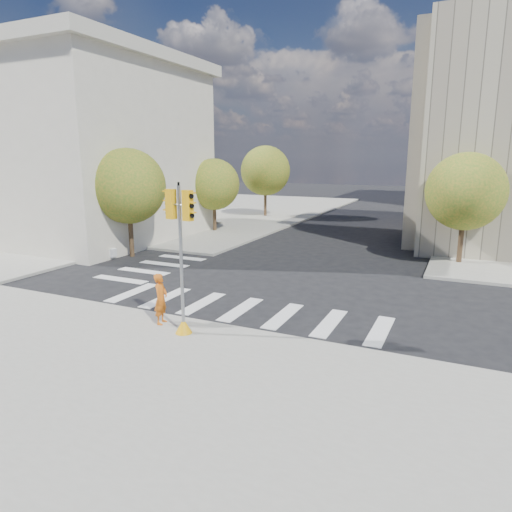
{
  "coord_description": "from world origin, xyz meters",
  "views": [
    {
      "loc": [
        7.66,
        -17.3,
        5.93
      ],
      "look_at": [
        0.31,
        -1.47,
        2.1
      ],
      "focal_mm": 32.0,
      "sensor_mm": 36.0,
      "label": 1
    }
  ],
  "objects_px": {
    "lamp_far": "(475,172)",
    "photographer": "(161,299)",
    "planter_wall": "(78,248)",
    "traffic_signal": "(182,271)",
    "lamp_near": "(476,179)"
  },
  "relations": [
    {
      "from": "lamp_near",
      "to": "lamp_far",
      "type": "bearing_deg",
      "value": 90.0
    },
    {
      "from": "lamp_far",
      "to": "planter_wall",
      "type": "bearing_deg",
      "value": -131.1
    },
    {
      "from": "traffic_signal",
      "to": "planter_wall",
      "type": "xyz_separation_m",
      "value": [
        -13.24,
        8.31,
        -1.89
      ]
    },
    {
      "from": "planter_wall",
      "to": "photographer",
      "type": "bearing_deg",
      "value": -29.92
    },
    {
      "from": "photographer",
      "to": "planter_wall",
      "type": "bearing_deg",
      "value": 45.09
    },
    {
      "from": "lamp_near",
      "to": "traffic_signal",
      "type": "relative_size",
      "value": 1.62
    },
    {
      "from": "photographer",
      "to": "planter_wall",
      "type": "distance_m",
      "value": 14.4
    },
    {
      "from": "lamp_far",
      "to": "photographer",
      "type": "height_order",
      "value": "lamp_far"
    },
    {
      "from": "photographer",
      "to": "planter_wall",
      "type": "relative_size",
      "value": 0.3
    },
    {
      "from": "photographer",
      "to": "traffic_signal",
      "type": "bearing_deg",
      "value": -121.43
    },
    {
      "from": "traffic_signal",
      "to": "planter_wall",
      "type": "height_order",
      "value": "traffic_signal"
    },
    {
      "from": "traffic_signal",
      "to": "lamp_near",
      "type": "bearing_deg",
      "value": 78.4
    },
    {
      "from": "traffic_signal",
      "to": "lamp_far",
      "type": "bearing_deg",
      "value": 87.9
    },
    {
      "from": "lamp_far",
      "to": "photographer",
      "type": "bearing_deg",
      "value": -106.56
    },
    {
      "from": "lamp_far",
      "to": "traffic_signal",
      "type": "bearing_deg",
      "value": -104.43
    }
  ]
}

